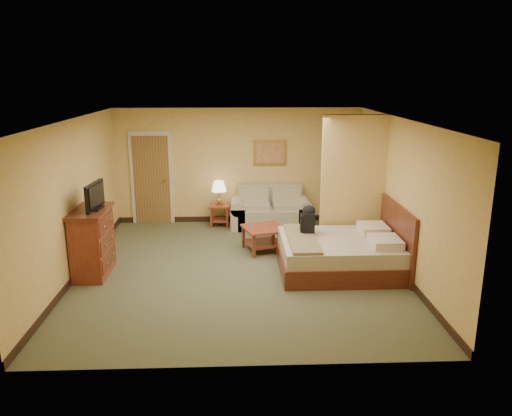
{
  "coord_description": "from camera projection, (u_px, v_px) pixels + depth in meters",
  "views": [
    {
      "loc": [
        -0.05,
        -8.16,
        3.3
      ],
      "look_at": [
        0.31,
        0.6,
        0.95
      ],
      "focal_mm": 35.0,
      "sensor_mm": 36.0,
      "label": 1
    }
  ],
  "objects": [
    {
      "name": "back_wall",
      "position": [
        238.0,
        166.0,
        11.29
      ],
      "size": [
        5.5,
        0.02,
        2.6
      ],
      "primitive_type": "cube",
      "color": "#E0B75F",
      "rests_on": "floor"
    },
    {
      "name": "ceiling",
      "position": [
        238.0,
        119.0,
        8.06
      ],
      "size": [
        6.0,
        6.0,
        0.0
      ],
      "primitive_type": "plane",
      "rotation": [
        3.14,
        0.0,
        0.0
      ],
      "color": "white",
      "rests_on": "back_wall"
    },
    {
      "name": "backpack",
      "position": [
        308.0,
        219.0,
        8.79
      ],
      "size": [
        0.24,
        0.31,
        0.52
      ],
      "rotation": [
        0.0,
        0.0,
        -0.06
      ],
      "color": "black",
      "rests_on": "bed"
    },
    {
      "name": "right_wall",
      "position": [
        400.0,
        196.0,
        8.51
      ],
      "size": [
        0.02,
        6.0,
        2.6
      ],
      "primitive_type": "cube",
      "color": "#E0B75F",
      "rests_on": "floor"
    },
    {
      "name": "side_table",
      "position": [
        219.0,
        212.0,
        11.19
      ],
      "size": [
        0.44,
        0.44,
        0.49
      ],
      "color": "maroon",
      "rests_on": "floor"
    },
    {
      "name": "partition",
      "position": [
        353.0,
        185.0,
        9.37
      ],
      "size": [
        1.2,
        0.15,
        2.6
      ],
      "primitive_type": "cube",
      "color": "#E0B75F",
      "rests_on": "floor"
    },
    {
      "name": "table_lamp",
      "position": [
        219.0,
        187.0,
        11.04
      ],
      "size": [
        0.33,
        0.33,
        0.54
      ],
      "color": "#B77F43",
      "rests_on": "side_table"
    },
    {
      "name": "coffee_table",
      "position": [
        264.0,
        234.0,
        9.58
      ],
      "size": [
        0.92,
        0.92,
        0.47
      ],
      "rotation": [
        0.0,
        0.0,
        0.3
      ],
      "color": "maroon",
      "rests_on": "floor"
    },
    {
      "name": "wall_picture",
      "position": [
        270.0,
        153.0,
        11.22
      ],
      "size": [
        0.74,
        0.04,
        0.58
      ],
      "color": "#B78E3F",
      "rests_on": "back_wall"
    },
    {
      "name": "loveseat",
      "position": [
        271.0,
        213.0,
        11.17
      ],
      "size": [
        1.79,
        0.83,
        0.91
      ],
      "color": "tan",
      "rests_on": "floor"
    },
    {
      "name": "bed",
      "position": [
        344.0,
        253.0,
        8.63
      ],
      "size": [
        2.11,
        1.79,
        1.16
      ],
      "color": "#4F1D12",
      "rests_on": "floor"
    },
    {
      "name": "floor",
      "position": [
        240.0,
        269.0,
        8.73
      ],
      "size": [
        6.0,
        6.0,
        0.0
      ],
      "primitive_type": "plane",
      "color": "#505436",
      "rests_on": "ground"
    },
    {
      "name": "tv",
      "position": [
        95.0,
        197.0,
        8.19
      ],
      "size": [
        0.21,
        0.74,
        0.45
      ],
      "rotation": [
        0.0,
        0.0,
        -0.08
      ],
      "color": "black",
      "rests_on": "dresser"
    },
    {
      "name": "baseboard",
      "position": [
        238.0,
        219.0,
        11.6
      ],
      "size": [
        5.5,
        0.02,
        0.12
      ],
      "primitive_type": "cube",
      "color": "black",
      "rests_on": "floor"
    },
    {
      "name": "door",
      "position": [
        152.0,
        179.0,
        11.25
      ],
      "size": [
        0.94,
        0.16,
        2.1
      ],
      "color": "beige",
      "rests_on": "floor"
    },
    {
      "name": "left_wall",
      "position": [
        74.0,
        199.0,
        8.29
      ],
      "size": [
        0.02,
        6.0,
        2.6
      ],
      "primitive_type": "cube",
      "color": "#E0B75F",
      "rests_on": "floor"
    },
    {
      "name": "dresser",
      "position": [
        93.0,
        242.0,
        8.39
      ],
      "size": [
        0.56,
        1.07,
        1.14
      ],
      "color": "maroon",
      "rests_on": "floor"
    }
  ]
}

